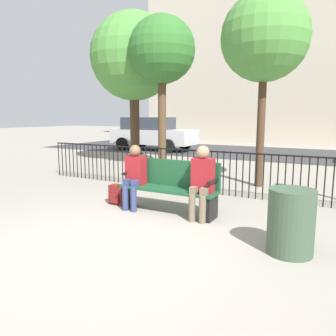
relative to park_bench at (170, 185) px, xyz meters
The scene contains 13 objects.
ground_plane 1.77m from the park_bench, 90.00° to the right, with size 80.00×80.00×0.00m, color gray.
park_bench is the anchor object (origin of this frame).
seated_person_0 0.70m from the park_bench, 168.88° to the right, with size 0.34×0.39×1.17m.
seated_person_1 0.69m from the park_bench, 11.15° to the right, with size 0.34×0.39×1.22m.
backpack 1.18m from the park_bench, behind, with size 0.32×0.23×0.37m.
fence_railing 1.65m from the park_bench, 90.57° to the left, with size 9.01×0.03×0.95m.
tree_0 5.60m from the park_bench, 121.52° to the left, with size 2.02×2.02×4.67m.
tree_1 4.23m from the park_bench, 73.81° to the left, with size 2.00×2.00×4.45m.
tree_2 6.94m from the park_bench, 130.12° to the left, with size 2.97×2.97×5.18m.
street_surface 10.31m from the park_bench, 90.00° to the left, with size 24.00×6.00×0.01m.
parked_car_0 10.78m from the park_bench, 123.18° to the left, with size 4.20×1.94×1.62m.
building_facade 19.59m from the park_bench, 90.00° to the left, with size 20.00×6.00×14.96m.
trash_bin 2.30m from the park_bench, 21.63° to the right, with size 0.56×0.56×0.81m.
Camera 1 is at (2.67, -3.24, 1.68)m, focal length 35.00 mm.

